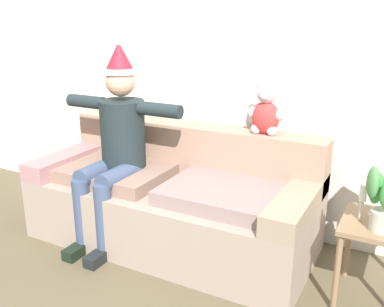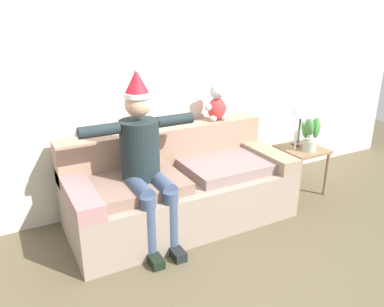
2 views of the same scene
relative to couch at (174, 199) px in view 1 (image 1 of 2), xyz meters
The scene contains 6 objects.
back_wall 1.15m from the couch, 90.00° to the left, with size 7.00×0.10×2.70m, color beige.
couch is the anchor object (origin of this frame).
person_seated 0.63m from the couch, 157.75° to the right, with size 1.02×0.77×1.55m.
teddy_bear 0.97m from the couch, 26.27° to the left, with size 0.29×0.17×0.38m.
side_table 1.49m from the couch, ahead, with size 0.46×0.47×0.53m.
candle_tall 1.40m from the couch, ahead, with size 0.04×0.04×0.22m.
Camera 1 is at (1.57, -1.64, 1.68)m, focal length 40.30 mm.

